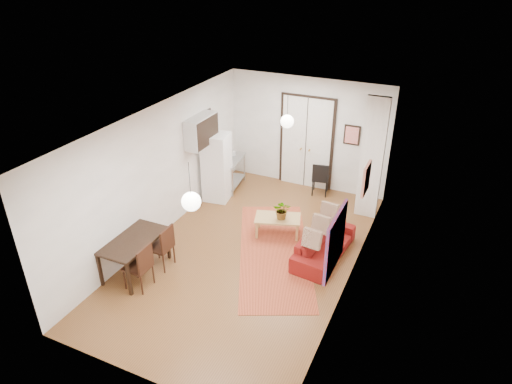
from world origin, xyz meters
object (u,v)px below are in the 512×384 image
at_px(coffee_table, 278,220).
at_px(black_side_chair, 322,174).
at_px(dining_chair_near, 162,241).
at_px(fridge, 217,167).
at_px(dining_chair_far, 140,260).
at_px(kitchen_counter, 230,170).
at_px(sofa, 324,245).
at_px(dining_table, 133,243).

bearing_deg(coffee_table, black_side_chair, 83.41).
bearing_deg(dining_chair_near, fridge, -173.59).
xyz_separation_m(dining_chair_far, black_side_chair, (1.95, 4.95, -0.01)).
bearing_deg(dining_chair_near, black_side_chair, 155.05).
bearing_deg(dining_chair_far, dining_chair_near, 179.67).
height_order(coffee_table, dining_chair_near, dining_chair_near).
distance_m(fridge, dining_chair_near, 2.89).
bearing_deg(kitchen_counter, black_side_chair, 9.69).
xyz_separation_m(fridge, dining_chair_near, (0.34, -2.85, -0.33)).
bearing_deg(kitchen_counter, dining_chair_far, -93.69).
distance_m(coffee_table, kitchen_counter, 2.56).
relative_size(sofa, dining_chair_far, 1.97).
distance_m(sofa, coffee_table, 1.23).
relative_size(dining_chair_near, dining_chair_far, 1.00).
height_order(dining_chair_far, black_side_chair, dining_chair_far).
height_order(dining_table, dining_chair_far, dining_chair_far).
height_order(dining_table, black_side_chair, black_side_chair).
height_order(kitchen_counter, fridge, fridge).
xyz_separation_m(dining_chair_near, black_side_chair, (1.95, 4.25, -0.01)).
bearing_deg(fridge, dining_table, -98.00).
height_order(kitchen_counter, dining_chair_near, dining_chair_near).
xyz_separation_m(sofa, black_side_chair, (-0.91, 2.68, 0.25)).
height_order(coffee_table, dining_chair_far, dining_chair_far).
relative_size(fridge, black_side_chair, 1.95).
height_order(sofa, black_side_chair, black_side_chair).
bearing_deg(kitchen_counter, coffee_table, -46.73).
xyz_separation_m(coffee_table, dining_table, (-2.02, -2.37, 0.28)).
distance_m(coffee_table, black_side_chair, 2.34).
xyz_separation_m(coffee_table, dining_chair_far, (-1.68, -2.63, 0.15)).
bearing_deg(dining_chair_far, black_side_chair, 158.19).
bearing_deg(dining_chair_near, sofa, 118.49).
bearing_deg(fridge, black_side_chair, 23.52).
distance_m(kitchen_counter, fridge, 0.77).
bearing_deg(dining_chair_near, kitchen_counter, -175.17).
relative_size(fridge, dining_chair_near, 1.88).
height_order(fridge, dining_table, fridge).
xyz_separation_m(sofa, dining_table, (-3.19, -2.01, 0.39)).
bearing_deg(sofa, dining_chair_far, 134.66).
distance_m(coffee_table, dining_table, 3.12).
height_order(sofa, fridge, fridge).
relative_size(dining_table, dining_chair_far, 1.46).
height_order(sofa, dining_chair_far, dining_chair_far).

